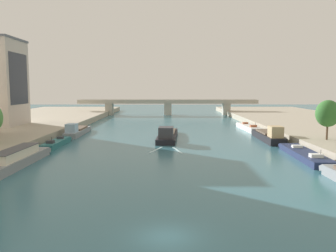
{
  "coord_description": "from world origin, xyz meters",
  "views": [
    {
      "loc": [
        0.08,
        -23.46,
        10.48
      ],
      "look_at": [
        0.0,
        54.86,
        1.88
      ],
      "focal_mm": 36.99,
      "sensor_mm": 36.0,
      "label": 1
    }
  ],
  "objects": [
    {
      "name": "moored_boat_left_downstream",
      "position": [
        -20.45,
        53.9,
        0.89
      ],
      "size": [
        3.09,
        16.08,
        2.97
      ],
      "color": "gray",
      "rests_on": "ground"
    },
    {
      "name": "moored_boat_right_lone",
      "position": [
        20.2,
        44.93,
        1.03
      ],
      "size": [
        3.25,
        15.79,
        3.43
      ],
      "color": "black",
      "rests_on": "ground"
    },
    {
      "name": "wake_behind_barge",
      "position": [
        -0.18,
        34.56,
        0.01
      ],
      "size": [
        5.59,
        6.05,
        0.03
      ],
      "color": "#A5D1DB",
      "rests_on": "ground"
    },
    {
      "name": "tree_right_third",
      "position": [
        27.3,
        35.18,
        6.18
      ],
      "size": [
        4.06,
        4.06,
        6.79
      ],
      "color": "brown",
      "rests_on": "quay_right"
    },
    {
      "name": "ground_plane",
      "position": [
        0.0,
        0.0,
        0.0
      ],
      "size": [
        400.0,
        400.0,
        0.0
      ],
      "primitive_type": "plane",
      "color": "#336675"
    },
    {
      "name": "barge_midriver",
      "position": [
        -0.01,
        47.26,
        0.9
      ],
      "size": [
        4.67,
        19.82,
        3.11
      ],
      "color": "black",
      "rests_on": "ground"
    },
    {
      "name": "moored_boat_left_gap_after",
      "position": [
        -20.21,
        22.67,
        1.04
      ],
      "size": [
        3.11,
        16.54,
        2.47
      ],
      "color": "gray",
      "rests_on": "ground"
    },
    {
      "name": "moored_boat_right_upstream",
      "position": [
        20.3,
        62.88,
        0.65
      ],
      "size": [
        3.2,
        16.08,
        2.35
      ],
      "color": "silver",
      "rests_on": "ground"
    },
    {
      "name": "bridge_far",
      "position": [
        0.0,
        111.4,
        3.92
      ],
      "size": [
        69.59,
        4.4,
        6.01
      ],
      "color": "#ADA899",
      "rests_on": "ground"
    },
    {
      "name": "moored_boat_left_second",
      "position": [
        -20.22,
        38.73,
        0.54
      ],
      "size": [
        2.26,
        11.95,
        2.12
      ],
      "color": "#23666B",
      "rests_on": "ground"
    },
    {
      "name": "moored_boat_right_far",
      "position": [
        20.73,
        28.13,
        0.51
      ],
      "size": [
        3.75,
        16.83,
        2.08
      ],
      "color": "#1E284C",
      "rests_on": "ground"
    }
  ]
}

